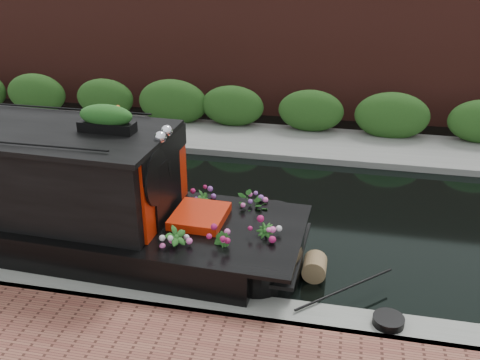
# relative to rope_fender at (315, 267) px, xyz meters

# --- Properties ---
(ground) EXTENTS (80.00, 80.00, 0.00)m
(ground) POSITION_rel_rope_fender_xyz_m (-2.83, 1.96, -0.20)
(ground) COLOR black
(ground) RESTS_ON ground
(near_bank_coping) EXTENTS (40.00, 0.60, 0.50)m
(near_bank_coping) POSITION_rel_rope_fender_xyz_m (-2.83, -1.34, -0.20)
(near_bank_coping) COLOR gray
(near_bank_coping) RESTS_ON ground
(far_bank_path) EXTENTS (40.00, 2.40, 0.34)m
(far_bank_path) POSITION_rel_rope_fender_xyz_m (-2.83, 6.16, -0.20)
(far_bank_path) COLOR slate
(far_bank_path) RESTS_ON ground
(far_hedge) EXTENTS (40.00, 1.10, 2.80)m
(far_hedge) POSITION_rel_rope_fender_xyz_m (-2.83, 7.06, -0.20)
(far_hedge) COLOR #244D19
(far_hedge) RESTS_ON ground
(far_brick_wall) EXTENTS (40.00, 1.00, 8.00)m
(far_brick_wall) POSITION_rel_rope_fender_xyz_m (-2.83, 9.16, -0.20)
(far_brick_wall) COLOR #50221B
(far_brick_wall) RESTS_ON ground
(rope_fender) EXTENTS (0.41, 0.46, 0.41)m
(rope_fender) POSITION_rel_rope_fender_xyz_m (0.00, 0.00, 0.00)
(rope_fender) COLOR olive
(rope_fender) RESTS_ON ground
(coiled_mooring_rope) EXTENTS (0.46, 0.46, 0.12)m
(coiled_mooring_rope) POSITION_rel_rope_fender_xyz_m (1.16, -1.32, 0.11)
(coiled_mooring_rope) COLOR black
(coiled_mooring_rope) RESTS_ON near_bank_coping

